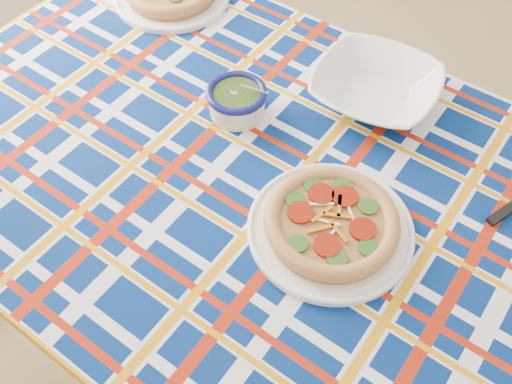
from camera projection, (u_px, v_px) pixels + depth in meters
The scene contains 6 objects.
floor at pixel (400, 284), 1.87m from camera, with size 4.00×4.00×0.00m, color olive.
dining_table at pixel (256, 195), 1.24m from camera, with size 1.75×1.24×0.76m.
tablecloth at pixel (256, 188), 1.22m from camera, with size 1.65×1.04×0.11m, color navy, non-canonical shape.
main_focaccia_plate at pixel (332, 222), 1.06m from camera, with size 0.33×0.33×0.06m, color #986536, non-canonical shape.
pesto_bowl at pixel (237, 99), 1.25m from camera, with size 0.14×0.14×0.08m, color #1E320D, non-canonical shape.
serving_bowl at pixel (375, 88), 1.28m from camera, with size 0.28×0.28×0.07m, color white.
Camera 1 is at (-0.01, -1.01, 1.68)m, focal length 40.00 mm.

